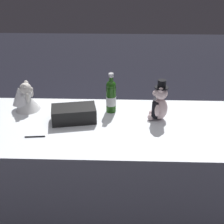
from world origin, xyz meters
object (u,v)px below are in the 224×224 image
Objects in this scene: teddy_bear_groom at (159,104)px; gift_case_black at (74,114)px; champagne_bottle at (111,96)px; teddy_bear_bride at (25,98)px; signing_pen at (34,137)px.

gift_case_black is at bearing 4.22° from teddy_bear_groom.
teddy_bear_groom is 0.36m from champagne_bottle.
teddy_bear_groom is 0.61m from gift_case_black.
teddy_bear_bride is 0.65m from champagne_bottle.
teddy_bear_groom reaches higher than gift_case_black.
champagne_bottle is 0.91× the size of gift_case_black.
champagne_bottle reaches higher than gift_case_black.
champagne_bottle is 0.31m from gift_case_black.
signing_pen is 0.41× the size of gift_case_black.
teddy_bear_bride is at bearing -6.88° from teddy_bear_groom.
teddy_bear_bride is 0.44m from signing_pen.
champagne_bottle reaches higher than signing_pen.
champagne_bottle reaches higher than teddy_bear_bride.
signing_pen is (0.83, 0.28, -0.12)m from teddy_bear_groom.
gift_case_black is at bearing 30.29° from champagne_bottle.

